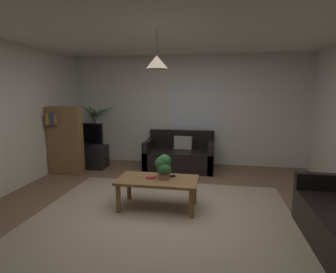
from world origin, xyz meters
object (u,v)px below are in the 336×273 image
Objects in this scene: tv at (85,134)px; potted_palm_corner at (96,136)px; book_on_table_0 at (150,178)px; couch_under_window at (180,157)px; bookshelf_corner at (65,140)px; pendant_lamp at (157,62)px; potted_plant_on_table at (164,166)px; coffee_table at (158,183)px; remote_on_table_0 at (170,176)px; tv_stand at (87,156)px.

potted_palm_corner is at bearing 91.00° from tv.
couch_under_window is at bearing 85.68° from book_on_table_0.
tv is 0.56m from bookshelf_corner.
potted_plant_on_table is at bearing 21.87° from pendant_lamp.
potted_palm_corner is at bearing 171.73° from couch_under_window.
potted_palm_corner reaches higher than coffee_table.
remote_on_table_0 reaches higher than coffee_table.
pendant_lamp is (-0.05, -2.11, 1.82)m from couch_under_window.
remote_on_table_0 is (0.16, 0.12, 0.08)m from coffee_table.
tv_stand is 0.74m from bookshelf_corner.
potted_palm_corner is 3.49m from pendant_lamp.
pendant_lamp reaches higher than book_on_table_0.
potted_plant_on_table reaches higher than coffee_table.
coffee_table is 1.71m from pendant_lamp.
pendant_lamp is at bearing 101.22° from remote_on_table_0.
pendant_lamp is (2.04, -1.83, 1.33)m from tv.
tv_stand is 1.10× the size of tv.
book_on_table_0 is at bearing -94.32° from couch_under_window.
remote_on_table_0 is at bearing 36.39° from pendant_lamp.
pendant_lamp reaches higher than bookshelf_corner.
couch_under_window is 2.86× the size of pendant_lamp.
potted_plant_on_table reaches higher than tv_stand.
book_on_table_0 is at bearing 178.64° from pendant_lamp.
remote_on_table_0 is 0.22m from potted_plant_on_table.
potted_palm_corner is at bearing 80.96° from bookshelf_corner.
tv_stand is at bearing 137.65° from coffee_table.
potted_palm_corner is 1.12m from bookshelf_corner.
couch_under_window reaches higher than potted_plant_on_table.
potted_plant_on_table is at bearing 21.87° from coffee_table.
couch_under_window is 2.15m from potted_palm_corner.
coffee_table is at bearing 101.22° from remote_on_table_0.
remote_on_table_0 is (0.12, -1.99, 0.18)m from couch_under_window.
couch_under_window reaches higher than book_on_table_0.
couch_under_window is 1.28× the size of coffee_table.
tv is (-2.12, 1.80, 0.12)m from potted_plant_on_table.
bookshelf_corner is (-2.11, 1.31, 0.26)m from book_on_table_0.
potted_plant_on_table reaches higher than remote_on_table_0.
pendant_lamp reaches higher than remote_on_table_0.
couch_under_window is at bearing 88.70° from pendant_lamp.
tv is (-2.08, -0.28, 0.49)m from couch_under_window.
coffee_table is 1.28× the size of tv_stand.
tv is 0.60m from potted_palm_corner.
tv_stand is (-2.08, -0.25, -0.02)m from couch_under_window.
book_on_table_0 and remote_on_table_0 have the same top height.
tv_stand is 0.51m from tv.
remote_on_table_0 is 1.65m from pendant_lamp.
potted_palm_corner is (-2.05, 2.42, 0.25)m from coffee_table.
tv reaches higher than potted_plant_on_table.
bookshelf_corner is at bearing 149.46° from pendant_lamp.
bookshelf_corner reaches higher than potted_plant_on_table.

